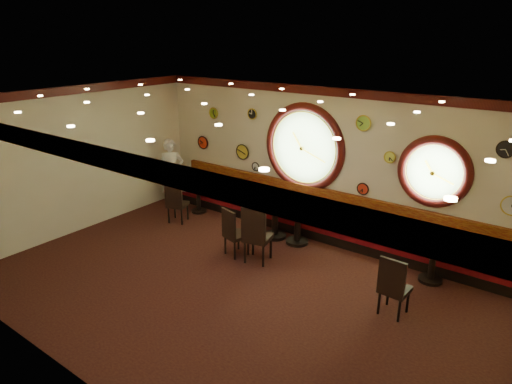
# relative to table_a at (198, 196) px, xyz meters

# --- Properties ---
(floor) EXTENTS (9.00, 6.00, 0.00)m
(floor) POSITION_rel_table_a_xyz_m (3.08, -2.17, -0.42)
(floor) COLOR black
(floor) RESTS_ON ground
(ceiling) EXTENTS (9.00, 6.00, 0.02)m
(ceiling) POSITION_rel_table_a_xyz_m (3.08, -2.17, 2.78)
(ceiling) COLOR gold
(ceiling) RESTS_ON wall_back
(wall_back) EXTENTS (9.00, 0.02, 3.20)m
(wall_back) POSITION_rel_table_a_xyz_m (3.08, 0.83, 1.18)
(wall_back) COLOR beige
(wall_back) RESTS_ON floor
(wall_front) EXTENTS (9.00, 0.02, 3.20)m
(wall_front) POSITION_rel_table_a_xyz_m (3.08, -5.17, 1.18)
(wall_front) COLOR beige
(wall_front) RESTS_ON floor
(wall_left) EXTENTS (0.02, 6.00, 3.20)m
(wall_left) POSITION_rel_table_a_xyz_m (-1.42, -2.17, 1.18)
(wall_left) COLOR beige
(wall_left) RESTS_ON floor
(molding_back) EXTENTS (9.00, 0.10, 0.18)m
(molding_back) POSITION_rel_table_a_xyz_m (3.08, 0.78, 2.69)
(molding_back) COLOR #3D0C0B
(molding_back) RESTS_ON wall_back
(molding_front) EXTENTS (9.00, 0.10, 0.18)m
(molding_front) POSITION_rel_table_a_xyz_m (3.08, -5.12, 2.69)
(molding_front) COLOR #3D0C0B
(molding_front) RESTS_ON wall_back
(molding_left) EXTENTS (0.10, 6.00, 0.18)m
(molding_left) POSITION_rel_table_a_xyz_m (-1.37, -2.17, 2.69)
(molding_left) COLOR #3D0C0B
(molding_left) RESTS_ON wall_back
(banquette_base) EXTENTS (8.00, 0.55, 0.20)m
(banquette_base) POSITION_rel_table_a_xyz_m (3.08, 0.55, -0.32)
(banquette_base) COLOR black
(banquette_base) RESTS_ON floor
(banquette_seat) EXTENTS (8.00, 0.55, 0.30)m
(banquette_seat) POSITION_rel_table_a_xyz_m (3.08, 0.55, -0.07)
(banquette_seat) COLOR #5B0710
(banquette_seat) RESTS_ON banquette_base
(banquette_back) EXTENTS (8.00, 0.10, 0.55)m
(banquette_back) POSITION_rel_table_a_xyz_m (3.08, 0.77, 0.33)
(banquette_back) COLOR #600B07
(banquette_back) RESTS_ON wall_back
(porthole_left_glass) EXTENTS (1.66, 0.02, 1.66)m
(porthole_left_glass) POSITION_rel_table_a_xyz_m (2.48, 0.82, 1.43)
(porthole_left_glass) COLOR #8BB66D
(porthole_left_glass) RESTS_ON wall_back
(porthole_left_frame) EXTENTS (1.98, 0.18, 1.98)m
(porthole_left_frame) POSITION_rel_table_a_xyz_m (2.48, 0.81, 1.43)
(porthole_left_frame) COLOR #3D0C0B
(porthole_left_frame) RESTS_ON wall_back
(porthole_left_ring) EXTENTS (1.61, 0.03, 1.61)m
(porthole_left_ring) POSITION_rel_table_a_xyz_m (2.48, 0.78, 1.43)
(porthole_left_ring) COLOR gold
(porthole_left_ring) RESTS_ON wall_back
(porthole_right_glass) EXTENTS (1.10, 0.02, 1.10)m
(porthole_right_glass) POSITION_rel_table_a_xyz_m (5.28, 0.82, 1.38)
(porthole_right_glass) COLOR #8BB66D
(porthole_right_glass) RESTS_ON wall_back
(porthole_right_frame) EXTENTS (1.38, 0.18, 1.38)m
(porthole_right_frame) POSITION_rel_table_a_xyz_m (5.28, 0.81, 1.38)
(porthole_right_frame) COLOR #3D0C0B
(porthole_right_frame) RESTS_ON wall_back
(porthole_right_ring) EXTENTS (1.09, 0.03, 1.09)m
(porthole_right_ring) POSITION_rel_table_a_xyz_m (5.28, 0.78, 1.38)
(porthole_right_ring) COLOR gold
(porthole_right_ring) RESTS_ON wall_back
(wall_clock_0) EXTENTS (0.36, 0.03, 0.36)m
(wall_clock_0) POSITION_rel_table_a_xyz_m (0.78, 0.79, 1.08)
(wall_clock_0) COLOR gold
(wall_clock_0) RESTS_ON wall_back
(wall_clock_1) EXTENTS (0.34, 0.03, 0.34)m
(wall_clock_1) POSITION_rel_table_a_xyz_m (6.63, 0.79, 1.03)
(wall_clock_1) COLOR white
(wall_clock_1) RESTS_ON wall_back
(wall_clock_2) EXTENTS (0.26, 0.03, 0.26)m
(wall_clock_2) POSITION_rel_table_a_xyz_m (-0.12, 0.79, 1.93)
(wall_clock_2) COLOR #83B624
(wall_clock_2) RESTS_ON wall_back
(wall_clock_3) EXTENTS (0.24, 0.03, 0.24)m
(wall_clock_3) POSITION_rel_table_a_xyz_m (1.08, 0.79, 2.03)
(wall_clock_3) COLOR black
(wall_clock_3) RESTS_ON wall_back
(wall_clock_4) EXTENTS (0.24, 0.03, 0.24)m
(wall_clock_4) POSITION_rel_table_a_xyz_m (3.93, 0.79, 0.78)
(wall_clock_4) COLOR red
(wall_clock_4) RESTS_ON wall_back
(wall_clock_5) EXTENTS (0.22, 0.03, 0.22)m
(wall_clock_5) POSITION_rel_table_a_xyz_m (4.43, 0.79, 1.53)
(wall_clock_5) COLOR #DDE04A
(wall_clock_5) RESTS_ON wall_back
(wall_clock_6) EXTENTS (0.30, 0.03, 0.30)m
(wall_clock_6) POSITION_rel_table_a_xyz_m (3.83, 0.79, 2.13)
(wall_clock_6) COLOR #96CF40
(wall_clock_6) RESTS_ON wall_back
(wall_clock_7) EXTENTS (0.20, 0.03, 0.20)m
(wall_clock_7) POSITION_rel_table_a_xyz_m (1.18, 0.79, 0.78)
(wall_clock_7) COLOR silver
(wall_clock_7) RESTS_ON wall_back
(wall_clock_8) EXTENTS (0.32, 0.03, 0.32)m
(wall_clock_8) POSITION_rel_table_a_xyz_m (-0.52, 0.79, 1.13)
(wall_clock_8) COLOR red
(wall_clock_8) RESTS_ON wall_back
(wall_clock_9) EXTENTS (0.28, 0.03, 0.28)m
(wall_clock_9) POSITION_rel_table_a_xyz_m (6.38, 0.79, 1.98)
(wall_clock_9) COLOR black
(wall_clock_9) RESTS_ON wall_back
(table_a) EXTENTS (0.79, 0.79, 0.66)m
(table_a) POSITION_rel_table_a_xyz_m (0.00, 0.00, 0.00)
(table_a) COLOR black
(table_a) RESTS_ON floor
(table_b) EXTENTS (1.01, 1.01, 0.88)m
(table_b) POSITION_rel_table_a_xyz_m (2.35, -0.08, 0.14)
(table_b) COLOR black
(table_b) RESTS_ON floor
(table_c) EXTENTS (0.94, 0.94, 0.84)m
(table_c) POSITION_rel_table_a_xyz_m (2.90, -0.05, 0.11)
(table_c) COLOR black
(table_c) RESTS_ON floor
(table_d) EXTENTS (0.82, 0.82, 0.73)m
(table_d) POSITION_rel_table_a_xyz_m (5.66, 0.04, 0.05)
(table_d) COLOR black
(table_d) RESTS_ON floor
(chair_a) EXTENTS (0.54, 0.54, 0.63)m
(chair_a) POSITION_rel_table_a_xyz_m (0.05, -0.81, 0.16)
(chair_a) COLOR black
(chair_a) RESTS_ON floor
(chair_b) EXTENTS (0.51, 0.51, 0.62)m
(chair_b) POSITION_rel_table_a_xyz_m (2.18, -1.31, 0.15)
(chair_b) COLOR black
(chair_b) RESTS_ON floor
(chair_c) EXTENTS (0.59, 0.59, 0.72)m
(chair_c) POSITION_rel_table_a_xyz_m (2.72, -1.28, 0.25)
(chair_c) COLOR black
(chair_c) RESTS_ON floor
(chair_d) EXTENTS (0.45, 0.45, 0.63)m
(chair_d) POSITION_rel_table_a_xyz_m (5.48, -1.42, 0.16)
(chair_d) COLOR black
(chair_d) RESTS_ON floor
(condiment_a_salt) EXTENTS (0.03, 0.03, 0.09)m
(condiment_a_salt) POSITION_rel_table_a_xyz_m (-0.08, 0.00, 0.29)
(condiment_a_salt) COLOR silver
(condiment_a_salt) RESTS_ON table_a
(condiment_b_salt) EXTENTS (0.03, 0.03, 0.09)m
(condiment_b_salt) POSITION_rel_table_a_xyz_m (2.21, 0.04, 0.51)
(condiment_b_salt) COLOR silver
(condiment_b_salt) RESTS_ON table_b
(condiment_c_salt) EXTENTS (0.04, 0.04, 0.10)m
(condiment_c_salt) POSITION_rel_table_a_xyz_m (2.81, -0.06, 0.47)
(condiment_c_salt) COLOR silver
(condiment_c_salt) RESTS_ON table_c
(condiment_d_salt) EXTENTS (0.03, 0.03, 0.10)m
(condiment_d_salt) POSITION_rel_table_a_xyz_m (5.53, 0.03, 0.37)
(condiment_d_salt) COLOR silver
(condiment_d_salt) RESTS_ON table_d
(condiment_a_pepper) EXTENTS (0.03, 0.03, 0.09)m
(condiment_a_pepper) POSITION_rel_table_a_xyz_m (0.01, -0.07, 0.29)
(condiment_a_pepper) COLOR silver
(condiment_a_pepper) RESTS_ON table_a
(condiment_b_pepper) EXTENTS (0.03, 0.03, 0.09)m
(condiment_b_pepper) POSITION_rel_table_a_xyz_m (2.34, -0.16, 0.51)
(condiment_b_pepper) COLOR silver
(condiment_b_pepper) RESTS_ON table_b
(condiment_c_pepper) EXTENTS (0.04, 0.04, 0.11)m
(condiment_c_pepper) POSITION_rel_table_a_xyz_m (2.96, -0.03, 0.48)
(condiment_c_pepper) COLOR #BDBCC1
(condiment_c_pepper) RESTS_ON table_c
(condiment_d_pepper) EXTENTS (0.04, 0.04, 0.11)m
(condiment_d_pepper) POSITION_rel_table_a_xyz_m (5.69, 0.04, 0.37)
(condiment_d_pepper) COLOR silver
(condiment_d_pepper) RESTS_ON table_d
(condiment_a_bottle) EXTENTS (0.05, 0.05, 0.14)m
(condiment_a_bottle) POSITION_rel_table_a_xyz_m (0.07, 0.06, 0.32)
(condiment_a_bottle) COLOR gold
(condiment_a_bottle) RESTS_ON table_a
(condiment_b_bottle) EXTENTS (0.05, 0.05, 0.16)m
(condiment_b_bottle) POSITION_rel_table_a_xyz_m (2.48, -0.05, 0.54)
(condiment_b_bottle) COLOR gold
(condiment_b_bottle) RESTS_ON table_b
(condiment_c_bottle) EXTENTS (0.05, 0.05, 0.18)m
(condiment_c_bottle) POSITION_rel_table_a_xyz_m (2.99, -0.01, 0.51)
(condiment_c_bottle) COLOR gold
(condiment_c_bottle) RESTS_ON table_c
(condiment_d_bottle) EXTENTS (0.05, 0.05, 0.16)m
(condiment_d_bottle) POSITION_rel_table_a_xyz_m (5.79, 0.15, 0.40)
(condiment_d_bottle) COLOR gold
(condiment_d_bottle) RESTS_ON table_d
(waiter) EXTENTS (0.72, 0.75, 1.72)m
(waiter) POSITION_rel_table_a_xyz_m (-0.92, 0.01, 0.44)
(waiter) COLOR white
(waiter) RESTS_ON floor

